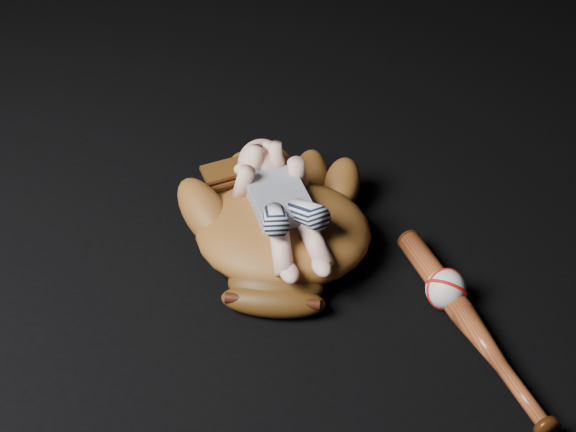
{
  "coord_description": "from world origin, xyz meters",
  "views": [
    {
      "loc": [
        -0.0,
        -1.0,
        0.94
      ],
      "look_at": [
        0.03,
        0.13,
        0.07
      ],
      "focal_mm": 50.0,
      "sensor_mm": 36.0,
      "label": 1
    }
  ],
  "objects_px": {
    "newborn_baby": "(283,204)",
    "baseball_bat": "(471,324)",
    "baseball": "(446,289)",
    "baseball_glove": "(283,224)"
  },
  "relations": [
    {
      "from": "newborn_baby",
      "to": "baseball_bat",
      "type": "xyz_separation_m",
      "value": [
        0.3,
        -0.2,
        -0.1
      ]
    },
    {
      "from": "baseball_glove",
      "to": "baseball",
      "type": "height_order",
      "value": "baseball_glove"
    },
    {
      "from": "baseball_bat",
      "to": "baseball",
      "type": "height_order",
      "value": "baseball"
    },
    {
      "from": "newborn_baby",
      "to": "baseball_bat",
      "type": "distance_m",
      "value": 0.37
    },
    {
      "from": "baseball_glove",
      "to": "newborn_baby",
      "type": "xyz_separation_m",
      "value": [
        -0.0,
        -0.01,
        0.05
      ]
    },
    {
      "from": "baseball_glove",
      "to": "baseball_bat",
      "type": "distance_m",
      "value": 0.36
    },
    {
      "from": "newborn_baby",
      "to": "baseball",
      "type": "bearing_deg",
      "value": -40.49
    },
    {
      "from": "baseball_glove",
      "to": "newborn_baby",
      "type": "relative_size",
      "value": 1.29
    },
    {
      "from": "newborn_baby",
      "to": "baseball_bat",
      "type": "bearing_deg",
      "value": -48.5
    },
    {
      "from": "baseball_glove",
      "to": "baseball_bat",
      "type": "bearing_deg",
      "value": -27.31
    }
  ]
}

